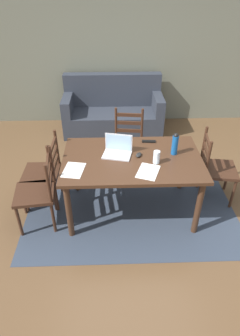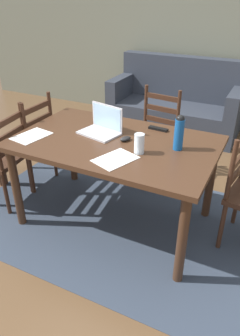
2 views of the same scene
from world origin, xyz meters
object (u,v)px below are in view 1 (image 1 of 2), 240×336
at_px(water_bottle, 175,143).
at_px(couch, 113,112).
at_px(dining_table, 132,165).
at_px(computer_mouse, 139,155).
at_px(tv_remote, 149,141).
at_px(chair_left_far, 44,172).
at_px(chair_left_near, 38,192).
at_px(chair_far_head, 128,144).
at_px(chair_right_far, 215,168).
at_px(drinking_glass, 157,157).
at_px(laptop, 118,149).

bearing_deg(water_bottle, couch, 107.22).
xyz_separation_m(dining_table, computer_mouse, (0.08, 0.04, 0.11)).
height_order(computer_mouse, tv_remote, computer_mouse).
height_order(dining_table, computer_mouse, computer_mouse).
xyz_separation_m(chair_left_far, chair_left_near, (-0.00, -0.40, 0.00)).
height_order(chair_far_head, chair_right_far, same).
bearing_deg(dining_table, drinking_glass, -23.46).
bearing_deg(laptop, drinking_glass, -26.77).
bearing_deg(tv_remote, drinking_glass, -172.20).
xyz_separation_m(drinking_glass, tv_remote, (-0.03, 0.47, -0.06)).
relative_size(dining_table, computer_mouse, 16.00).
bearing_deg(chair_right_far, dining_table, -169.27).
height_order(chair_left_far, chair_right_far, same).
xyz_separation_m(chair_far_head, laptop, (-0.17, -0.77, 0.37)).
bearing_deg(computer_mouse, dining_table, -131.38).
height_order(chair_right_far, drinking_glass, chair_right_far).
bearing_deg(tv_remote, water_bottle, -133.16).
bearing_deg(chair_left_far, chair_left_near, -90.04).
distance_m(chair_far_head, drinking_glass, 1.09).
height_order(dining_table, chair_right_far, chair_right_far).
relative_size(laptop, computer_mouse, 3.61).
bearing_deg(computer_mouse, tv_remote, 87.52).
xyz_separation_m(dining_table, couch, (-0.20, 2.30, -0.33)).
relative_size(couch, drinking_glass, 12.06).
xyz_separation_m(chair_left_far, water_bottle, (1.58, -0.13, 0.46)).
xyz_separation_m(chair_left_near, water_bottle, (1.58, 0.27, 0.46)).
bearing_deg(chair_far_head, computer_mouse, -85.07).
bearing_deg(couch, computer_mouse, -83.13).
bearing_deg(computer_mouse, chair_right_far, 32.60).
relative_size(chair_right_far, couch, 0.53).
relative_size(chair_far_head, couch, 0.53).
height_order(chair_right_far, tv_remote, chair_right_far).
height_order(chair_far_head, water_bottle, water_bottle).
bearing_deg(chair_left_near, couch, 70.28).
bearing_deg(water_bottle, chair_far_head, 121.48).
relative_size(dining_table, chair_right_far, 1.68).
bearing_deg(chair_far_head, water_bottle, -58.52).
bearing_deg(laptop, chair_left_far, 173.89).
distance_m(couch, computer_mouse, 2.32).
distance_m(chair_far_head, water_bottle, 1.04).
height_order(chair_right_far, laptop, laptop).
bearing_deg(chair_left_near, chair_right_far, 10.46).
relative_size(couch, tv_remote, 10.59).
distance_m(couch, drinking_glass, 2.50).
distance_m(chair_left_far, water_bottle, 1.65).
bearing_deg(chair_right_far, drinking_glass, -158.98).
relative_size(chair_far_head, laptop, 2.63).
height_order(couch, computer_mouse, couch).
height_order(chair_right_far, computer_mouse, chair_right_far).
relative_size(chair_left_near, chair_right_far, 1.00).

